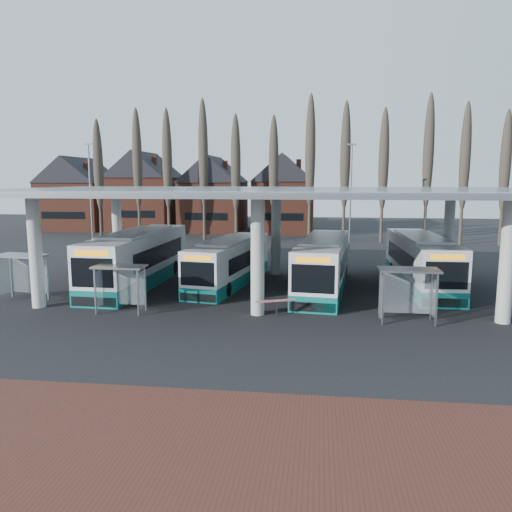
# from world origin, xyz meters

# --- Properties ---
(ground) EXTENTS (140.00, 140.00, 0.00)m
(ground) POSITION_xyz_m (0.00, 0.00, 0.00)
(ground) COLOR black
(ground) RESTS_ON ground
(brick_strip) EXTENTS (70.00, 10.00, 0.03)m
(brick_strip) POSITION_xyz_m (0.00, -12.00, 0.01)
(brick_strip) COLOR #502720
(brick_strip) RESTS_ON ground
(station_canopy) EXTENTS (32.00, 16.00, 6.34)m
(station_canopy) POSITION_xyz_m (0.00, 8.00, 5.68)
(station_canopy) COLOR beige
(station_canopy) RESTS_ON ground
(poplar_row) EXTENTS (45.10, 1.10, 14.50)m
(poplar_row) POSITION_xyz_m (0.00, 33.00, 8.78)
(poplar_row) COLOR #473D33
(poplar_row) RESTS_ON ground
(townhouse_row) EXTENTS (36.80, 10.30, 12.25)m
(townhouse_row) POSITION_xyz_m (-15.75, 44.00, 5.94)
(townhouse_row) COLOR brown
(townhouse_row) RESTS_ON ground
(lamp_post_a) EXTENTS (0.80, 0.16, 10.17)m
(lamp_post_a) POSITION_xyz_m (-18.00, 22.00, 5.34)
(lamp_post_a) COLOR slate
(lamp_post_a) RESTS_ON ground
(lamp_post_b) EXTENTS (0.80, 0.16, 10.17)m
(lamp_post_b) POSITION_xyz_m (6.00, 26.00, 5.34)
(lamp_post_b) COLOR slate
(lamp_post_b) RESTS_ON ground
(bus_0) EXTENTS (3.05, 12.81, 3.54)m
(bus_0) POSITION_xyz_m (-8.72, 8.97, 1.67)
(bus_0) COLOR white
(bus_0) RESTS_ON ground
(bus_1) EXTENTS (4.04, 11.07, 3.01)m
(bus_1) POSITION_xyz_m (-2.73, 9.81, 1.42)
(bus_1) COLOR white
(bus_1) RESTS_ON ground
(bus_2) EXTENTS (3.73, 12.15, 3.32)m
(bus_2) POSITION_xyz_m (3.40, 8.95, 1.57)
(bus_2) COLOR white
(bus_2) RESTS_ON ground
(bus_3) EXTENTS (2.88, 12.00, 3.32)m
(bus_3) POSITION_xyz_m (9.67, 10.79, 1.56)
(bus_3) COLOR white
(bus_3) RESTS_ON ground
(shelter_0) EXTENTS (3.01, 1.77, 2.66)m
(shelter_0) POSITION_xyz_m (-13.72, 3.99, 1.93)
(shelter_0) COLOR gray
(shelter_0) RESTS_ON ground
(shelter_1) EXTENTS (2.68, 1.36, 2.47)m
(shelter_1) POSITION_xyz_m (-7.13, 2.15, 1.80)
(shelter_1) COLOR gray
(shelter_1) RESTS_ON ground
(shelter_2) EXTENTS (2.87, 1.45, 2.65)m
(shelter_2) POSITION_xyz_m (7.37, 2.10, 1.93)
(shelter_2) COLOR gray
(shelter_2) RESTS_ON ground
(barrier) EXTENTS (1.92, 0.95, 1.03)m
(barrier) POSITION_xyz_m (0.99, 2.06, 0.80)
(barrier) COLOR black
(barrier) RESTS_ON ground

